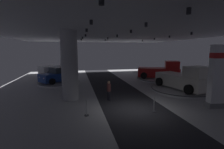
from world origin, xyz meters
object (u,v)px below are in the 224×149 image
object	(u,v)px
column_left	(70,66)
pickup_truck_far_right	(161,71)
pickup_truck_mid_right	(184,80)
display_platform_far_left	(59,83)
brand_sign_pylon	(218,76)
pickup_truck_deep_left	(60,68)
display_platform_mid_right	(181,90)
visitor_walking_near	(109,89)
display_car_far_left	(59,75)
display_platform_deep_left	(59,75)
display_platform_far_right	(158,79)

from	to	relation	value
column_left	pickup_truck_far_right	distance (m)	13.41
pickup_truck_mid_right	display_platform_far_left	xyz separation A→B (m)	(-12.09, 6.41, -1.04)
brand_sign_pylon	display_platform_far_left	size ratio (longest dim) A/B	0.92
pickup_truck_mid_right	pickup_truck_far_right	xyz separation A→B (m)	(1.05, 6.38, -0.03)
pickup_truck_deep_left	pickup_truck_mid_right	size ratio (longest dim) A/B	0.99
pickup_truck_mid_right	display_platform_far_left	world-z (taller)	pickup_truck_mid_right
column_left	pickup_truck_deep_left	size ratio (longest dim) A/B	0.99
pickup_truck_deep_left	display_platform_mid_right	distance (m)	17.19
visitor_walking_near	column_left	bearing A→B (deg)	162.84
display_car_far_left	pickup_truck_far_right	distance (m)	13.12
display_car_far_left	pickup_truck_far_right	world-z (taller)	pickup_truck_far_right
display_platform_deep_left	display_platform_far_right	distance (m)	14.53
display_platform_far_left	display_platform_far_right	bearing A→B (deg)	0.46
pickup_truck_deep_left	pickup_truck_far_right	world-z (taller)	pickup_truck_deep_left
column_left	display_platform_far_left	xyz separation A→B (m)	(-1.54, 6.58, -2.59)
brand_sign_pylon	pickup_truck_far_right	distance (m)	10.76
pickup_truck_mid_right	display_car_far_left	xyz separation A→B (m)	(-12.07, 6.43, -0.15)
pickup_truck_deep_left	display_platform_deep_left	bearing A→B (deg)	-145.85
display_platform_mid_right	display_platform_far_right	bearing A→B (deg)	82.36
display_platform_mid_right	display_platform_far_left	size ratio (longest dim) A/B	1.20
brand_sign_pylon	pickup_truck_deep_left	world-z (taller)	brand_sign_pylon
display_platform_far_left	display_car_far_left	bearing A→B (deg)	38.01
pickup_truck_mid_right	display_platform_far_left	size ratio (longest dim) A/B	1.19
brand_sign_pylon	visitor_walking_near	distance (m)	7.81
column_left	display_platform_mid_right	size ratio (longest dim) A/B	0.97
brand_sign_pylon	display_platform_mid_right	distance (m)	5.01
display_platform_far_left	visitor_walking_near	bearing A→B (deg)	-58.94
display_platform_far_right	pickup_truck_far_right	bearing A→B (deg)	-26.24
pickup_truck_mid_right	display_platform_far_left	bearing A→B (deg)	152.06
pickup_truck_far_right	brand_sign_pylon	bearing A→B (deg)	-98.60
visitor_walking_near	display_platform_deep_left	bearing A→B (deg)	111.20
display_platform_mid_right	pickup_truck_far_right	bearing A→B (deg)	79.53
display_platform_mid_right	visitor_walking_near	size ratio (longest dim) A/B	3.57
brand_sign_pylon	display_platform_far_right	world-z (taller)	brand_sign_pylon
column_left	pickup_truck_far_right	world-z (taller)	column_left
display_car_far_left	column_left	bearing A→B (deg)	-77.04
display_platform_deep_left	pickup_truck_far_right	bearing A→B (deg)	-22.45
display_car_far_left	display_platform_far_right	bearing A→B (deg)	0.37
display_car_far_left	display_platform_far_left	bearing A→B (deg)	-141.99
display_platform_far_right	pickup_truck_far_right	world-z (taller)	pickup_truck_far_right
column_left	display_car_far_left	world-z (taller)	column_left
column_left	display_platform_far_right	bearing A→B (deg)	30.56
column_left	pickup_truck_far_right	xyz separation A→B (m)	(11.60, 6.54, -1.58)
display_platform_mid_right	visitor_walking_near	world-z (taller)	visitor_walking_near
display_platform_deep_left	pickup_truck_far_right	size ratio (longest dim) A/B	1.00
display_platform_mid_right	display_car_far_left	size ratio (longest dim) A/B	1.28
display_platform_mid_right	column_left	bearing A→B (deg)	-177.38
pickup_truck_deep_left	display_car_far_left	xyz separation A→B (m)	(0.34, -5.79, -0.21)
display_platform_deep_left	pickup_truck_deep_left	world-z (taller)	pickup_truck_deep_left
brand_sign_pylon	display_platform_far_left	world-z (taller)	brand_sign_pylon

